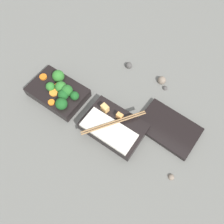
# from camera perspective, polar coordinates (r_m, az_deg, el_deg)

# --- Properties ---
(ground_plane) EXTENTS (3.00, 3.00, 0.00)m
(ground_plane) POSITION_cam_1_polar(r_m,az_deg,el_deg) (0.78, -7.51, 1.34)
(ground_plane) COLOR slate
(bento_tray_vegetable) EXTENTS (0.20, 0.13, 0.07)m
(bento_tray_vegetable) POSITION_cam_1_polar(r_m,az_deg,el_deg) (0.80, -13.67, 5.24)
(bento_tray_vegetable) COLOR black
(bento_tray_vegetable) RESTS_ON ground_plane
(bento_tray_rice) EXTENTS (0.20, 0.18, 0.06)m
(bento_tray_rice) POSITION_cam_1_polar(r_m,az_deg,el_deg) (0.71, 0.27, -3.93)
(bento_tray_rice) COLOR black
(bento_tray_rice) RESTS_ON ground_plane
(bento_lid) EXTENTS (0.20, 0.14, 0.02)m
(bento_lid) POSITION_cam_1_polar(r_m,az_deg,el_deg) (0.75, 14.52, -4.02)
(bento_lid) COLOR black
(bento_lid) RESTS_ON ground_plane
(pebble_0) EXTENTS (0.02, 0.02, 0.02)m
(pebble_0) POSITION_cam_1_polar(r_m,az_deg,el_deg) (0.71, 15.25, -16.01)
(pebble_0) COLOR #7A6B5B
(pebble_0) RESTS_ON ground_plane
(pebble_1) EXTENTS (0.03, 0.03, 0.03)m
(pebble_1) POSITION_cam_1_polar(r_m,az_deg,el_deg) (0.85, 12.85, 8.08)
(pebble_1) COLOR #7A6B5B
(pebble_1) RESTS_ON ground_plane
(pebble_2) EXTENTS (0.02, 0.02, 0.02)m
(pebble_2) POSITION_cam_1_polar(r_m,az_deg,el_deg) (0.83, 13.75, 6.19)
(pebble_2) COLOR #474442
(pebble_2) RESTS_ON ground_plane
(pebble_3) EXTENTS (0.03, 0.03, 0.03)m
(pebble_3) POSITION_cam_1_polar(r_m,az_deg,el_deg) (0.88, 4.40, 12.03)
(pebble_3) COLOR #474442
(pebble_3) RESTS_ON ground_plane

